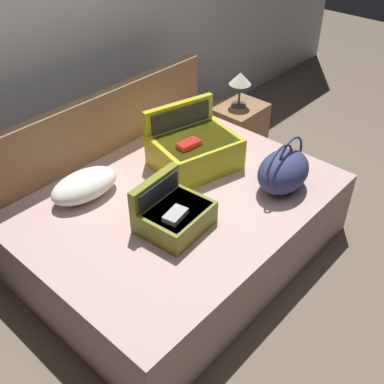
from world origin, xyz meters
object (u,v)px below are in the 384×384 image
hard_case_medium (173,214)px  pillow_near_headboard (85,185)px  bed (180,225)px  hard_case_large (194,149)px  nightstand (237,130)px  duffel_bag (283,171)px  table_lamp (240,80)px

hard_case_medium → pillow_near_headboard: hard_case_medium is taller
bed → hard_case_large: size_ratio=3.11×
pillow_near_headboard → hard_case_medium: bearing=-75.3°
hard_case_medium → nightstand: (1.52, 0.67, -0.34)m
duffel_bag → table_lamp: duffel_bag is taller
bed → pillow_near_headboard: (-0.40, 0.46, 0.33)m
hard_case_medium → nightstand: hard_case_medium is taller
pillow_near_headboard → nightstand: (1.68, 0.04, -0.32)m
duffel_bag → pillow_near_headboard: duffel_bag is taller
hard_case_medium → nightstand: size_ratio=0.86×
hard_case_large → hard_case_medium: size_ratio=1.53×
table_lamp → bed: bearing=-158.8°
pillow_near_headboard → nightstand: 1.72m
bed → pillow_near_headboard: 0.69m
pillow_near_headboard → hard_case_large: bearing=-21.3°
duffel_bag → pillow_near_headboard: bearing=135.8°
hard_case_medium → duffel_bag: duffel_bag is taller
pillow_near_headboard → duffel_bag: bearing=-44.2°
hard_case_medium → duffel_bag: size_ratio=1.01×
hard_case_medium → table_lamp: bearing=18.9°
bed → hard_case_medium: size_ratio=4.74×
hard_case_medium → table_lamp: table_lamp is taller
hard_case_large → hard_case_medium: (-0.57, -0.35, -0.04)m
duffel_bag → table_lamp: 1.21m
hard_case_medium → hard_case_large: bearing=26.2°
bed → hard_case_large: (0.34, 0.18, 0.38)m
pillow_near_headboard → table_lamp: 1.69m
hard_case_medium → pillow_near_headboard: bearing=99.7°
hard_case_medium → duffel_bag: (0.76, -0.27, 0.04)m
bed → hard_case_medium: (-0.23, -0.17, 0.34)m
hard_case_medium → table_lamp: size_ratio=1.40×
duffel_bag → table_lamp: (0.76, 0.94, 0.10)m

